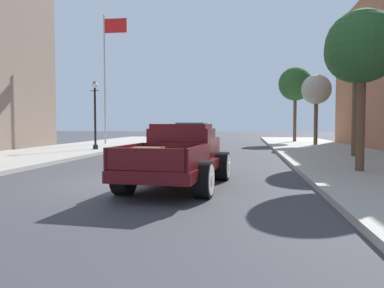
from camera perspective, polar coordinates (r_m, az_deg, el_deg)
ground_plane at (r=10.54m, az=-7.78°, el=-5.65°), size 140.00×140.00×0.00m
hotrod_truck_maroon at (r=9.88m, az=-1.64°, el=-1.80°), size 2.47×5.04×1.58m
car_background_silver at (r=21.73m, az=0.09°, el=0.86°), size 1.95×4.34×1.65m
street_lamp_far at (r=22.37m, az=-14.18°, el=4.98°), size 0.50×0.32×3.85m
flagpole at (r=28.53m, az=-12.41°, el=11.38°), size 1.74×0.16×9.16m
street_tree_nearest at (r=12.97m, az=23.93°, el=12.92°), size 2.20×2.20×4.86m
street_tree_second at (r=18.71m, az=23.18°, el=12.42°), size 2.73×2.73×5.97m
street_tree_third at (r=27.68m, az=17.95°, el=7.60°), size 2.01×2.01×4.78m
street_tree_farthest at (r=32.54m, az=15.07°, el=8.54°), size 2.70×2.70×6.01m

